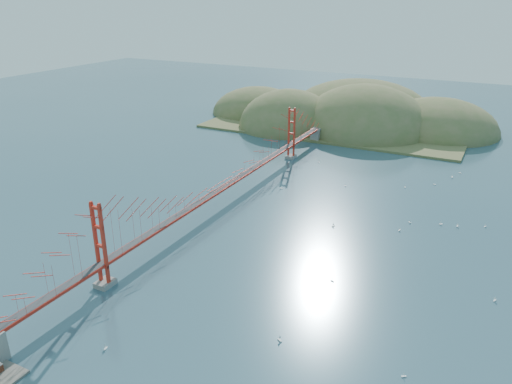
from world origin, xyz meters
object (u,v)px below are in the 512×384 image
at_px(bridge, 223,167).
at_px(sailboat_1, 410,222).
at_px(sailboat_0, 333,226).
at_px(sailboat_2, 332,280).

bearing_deg(bridge, sailboat_1, 12.90).
height_order(sailboat_0, sailboat_2, sailboat_0).
bearing_deg(sailboat_2, sailboat_1, 76.65).
bearing_deg(sailboat_0, bridge, -179.87).
relative_size(bridge, sailboat_2, 151.89).
height_order(sailboat_1, sailboat_2, sailboat_2).
relative_size(sailboat_1, sailboat_2, 0.96).
relative_size(sailboat_1, sailboat_0, 0.83).
bearing_deg(sailboat_1, bridge, -167.10).
height_order(bridge, sailboat_1, bridge).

